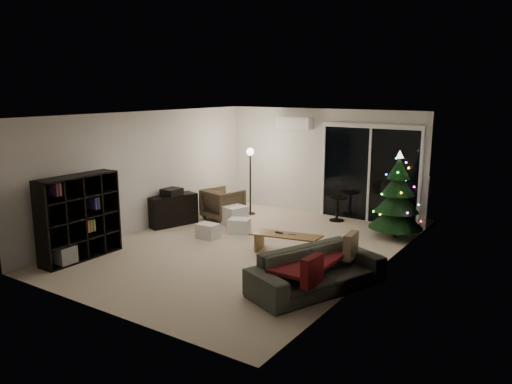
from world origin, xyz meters
TOP-DOWN VIEW (x-y plane):
  - room at (0.46, 1.49)m, footprint 6.50×7.51m
  - bookshelf at (-2.25, -2.03)m, footprint 0.97×1.52m
  - media_cabinet at (-2.25, 0.51)m, footprint 0.71×1.15m
  - stereo at (-2.25, 0.51)m, footprint 0.34×0.41m
  - armchair at (-1.62, 1.51)m, footprint 0.93×0.94m
  - ottoman at (-1.13, 1.28)m, footprint 0.57×0.57m
  - cardboard_box_a at (-0.98, 0.17)m, footprint 0.42×0.32m
  - cardboard_box_b at (-0.67, 0.82)m, footprint 0.51×0.44m
  - side_table at (0.62, 2.84)m, footprint 0.44×0.44m
  - floor_lamp at (-1.37, 2.26)m, footprint 0.24×0.24m
  - sofa at (2.05, -0.99)m, footprint 1.58×2.28m
  - sofa_throw at (1.95, -0.99)m, footprint 0.66×1.53m
  - cushion_a at (2.30, -0.34)m, footprint 0.16×0.42m
  - cushion_b at (2.30, -1.64)m, footprint 0.15×0.41m
  - coffee_table at (0.86, 0.15)m, footprint 1.28×0.67m
  - remote_a at (0.71, 0.15)m, footprint 0.15×0.05m
  - remote_b at (0.96, 0.20)m, footprint 0.15×0.09m
  - christmas_tree at (2.14, 2.34)m, footprint 1.16×1.16m

SIDE VIEW (x-z plane):
  - cardboard_box_a at x=-0.98m, z-range 0.00..0.29m
  - cardboard_box_b at x=-0.67m, z-range 0.00..0.30m
  - coffee_table at x=0.86m, z-range 0.00..0.39m
  - ottoman at x=-1.13m, z-range 0.00..0.42m
  - side_table at x=0.62m, z-range 0.00..0.55m
  - sofa at x=2.05m, z-range 0.00..0.62m
  - media_cabinet at x=-2.25m, z-range 0.00..0.68m
  - armchair at x=-1.62m, z-range 0.00..0.72m
  - remote_a at x=0.71m, z-range 0.39..0.41m
  - remote_b at x=0.96m, z-range 0.39..0.41m
  - sofa_throw at x=1.95m, z-range 0.42..0.47m
  - cushion_a at x=2.30m, z-range 0.36..0.76m
  - cushion_b at x=2.30m, z-range 0.36..0.76m
  - bookshelf at x=-2.25m, z-range 0.00..1.50m
  - stereo at x=-2.25m, z-range 0.68..0.82m
  - floor_lamp at x=-1.37m, z-range 0.00..1.52m
  - christmas_tree at x=2.14m, z-range 0.00..1.76m
  - room at x=0.46m, z-range -0.28..2.32m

